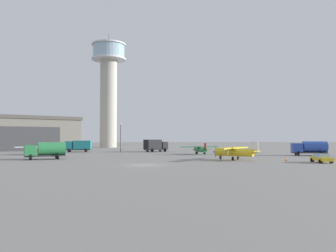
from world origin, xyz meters
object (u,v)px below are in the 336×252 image
(airplane_silver, at_px, (35,149))
(car_yellow, at_px, (321,158))
(control_tower, at_px, (109,83))
(light_post_north, at_px, (121,134))
(truck_box_black, at_px, (155,145))
(traffic_cone_near_left, at_px, (286,159))
(airplane_green, at_px, (200,149))
(airplane_yellow, at_px, (235,151))
(truck_fuel_tanker_green, at_px, (46,150))
(truck_box_teal, at_px, (79,145))
(truck_fuel_tanker_blue, at_px, (310,148))

(airplane_silver, relative_size, car_yellow, 1.75)
(control_tower, distance_m, light_post_north, 42.64)
(truck_box_black, height_order, car_yellow, truck_box_black)
(traffic_cone_near_left, bearing_deg, light_post_north, 130.21)
(traffic_cone_near_left, bearing_deg, airplane_green, 117.35)
(airplane_green, height_order, light_post_north, light_post_north)
(airplane_yellow, height_order, airplane_silver, airplane_yellow)
(truck_fuel_tanker_green, bearing_deg, light_post_north, -132.04)
(traffic_cone_near_left, bearing_deg, truck_box_teal, 139.77)
(airplane_green, xyz_separation_m, truck_box_black, (-10.08, 13.47, 0.56))
(control_tower, xyz_separation_m, airplane_yellow, (30.57, -70.23, -22.84))
(truck_box_teal, xyz_separation_m, traffic_cone_near_left, (41.21, -34.86, -1.34))
(airplane_yellow, distance_m, truck_box_black, 34.84)
(airplane_yellow, relative_size, airplane_silver, 1.21)
(airplane_yellow, height_order, truck_fuel_tanker_blue, airplane_yellow)
(control_tower, bearing_deg, car_yellow, -61.00)
(car_yellow, bearing_deg, airplane_green, -146.27)
(truck_box_teal, bearing_deg, airplane_yellow, 133.59)
(airplane_silver, height_order, traffic_cone_near_left, airplane_silver)
(truck_box_black, height_order, truck_fuel_tanker_green, truck_box_black)
(truck_fuel_tanker_blue, height_order, traffic_cone_near_left, truck_fuel_tanker_blue)
(airplane_silver, relative_size, truck_box_teal, 1.19)
(control_tower, height_order, truck_fuel_tanker_green, control_tower)
(truck_box_black, height_order, traffic_cone_near_left, truck_box_black)
(airplane_green, distance_m, truck_fuel_tanker_green, 33.38)
(truck_fuel_tanker_blue, relative_size, truck_fuel_tanker_green, 1.03)
(airplane_silver, xyz_separation_m, car_yellow, (52.02, -25.72, -0.49))
(truck_box_teal, bearing_deg, truck_box_black, 177.68)
(truck_fuel_tanker_green, distance_m, light_post_north, 31.82)
(airplane_green, height_order, truck_fuel_tanker_blue, truck_fuel_tanker_blue)
(airplane_yellow, relative_size, car_yellow, 2.12)
(truck_fuel_tanker_blue, distance_m, light_post_north, 46.63)
(truck_box_teal, bearing_deg, airplane_silver, 59.53)
(truck_fuel_tanker_green, bearing_deg, truck_fuel_tanker_blue, 167.13)
(airplane_green, height_order, truck_fuel_tanker_green, truck_fuel_tanker_green)
(control_tower, bearing_deg, airplane_silver, -100.65)
(truck_box_black, xyz_separation_m, truck_box_teal, (-20.03, -0.05, -0.07))
(airplane_green, relative_size, truck_fuel_tanker_blue, 1.20)
(airplane_green, height_order, airplane_yellow, airplane_yellow)
(control_tower, height_order, car_yellow, control_tower)
(truck_fuel_tanker_blue, distance_m, truck_box_teal, 56.01)
(light_post_north, bearing_deg, traffic_cone_near_left, -49.79)
(light_post_north, bearing_deg, airplane_silver, -141.65)
(truck_fuel_tanker_blue, bearing_deg, airplane_silver, 3.41)
(control_tower, xyz_separation_m, airplane_silver, (-9.56, -50.87, -23.08))
(control_tower, relative_size, truck_box_black, 6.52)
(traffic_cone_near_left, bearing_deg, airplane_yellow, 160.87)
(control_tower, distance_m, truck_box_black, 47.47)
(truck_fuel_tanker_blue, xyz_separation_m, traffic_cone_near_left, (-11.32, -15.43, -1.34))
(light_post_north, bearing_deg, airplane_green, -36.97)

